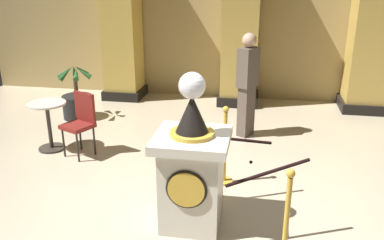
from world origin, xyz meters
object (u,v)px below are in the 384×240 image
Objects in this scene: cafe_chair_red at (81,119)px; stanchion_far at (224,156)px; cafe_table at (48,120)px; potted_palm_left at (77,102)px; bystander_guest at (247,82)px; pedestal_clock at (192,169)px; stanchion_near at (285,235)px.

stanchion_far is at bearing -13.51° from cafe_chair_red.
cafe_chair_red reaches higher than cafe_table.
stanchion_far reaches higher than potted_palm_left.
bystander_guest is at bearing -6.09° from potted_palm_left.
potted_palm_left reaches higher than cafe_chair_red.
potted_palm_left is at bearing 145.25° from stanchion_far.
pedestal_clock is at bearing -98.96° from bystander_guest.
bystander_guest is (0.18, 1.77, 0.56)m from stanchion_far.
bystander_guest reaches higher than stanchion_far.
stanchion_far reaches higher than stanchion_near.
cafe_chair_red is at bearing -7.96° from cafe_table.
stanchion_far is at bearing -95.95° from bystander_guest.
bystander_guest reaches higher than potted_palm_left.
bystander_guest reaches higher than pedestal_clock.
potted_palm_left is 0.61× the size of bystander_guest.
cafe_chair_red is (-2.95, 2.13, 0.21)m from stanchion_near.
cafe_table is at bearing -158.93° from bystander_guest.
stanchion_near is 1.75m from stanchion_far.
pedestal_clock is 2.82m from bystander_guest.
pedestal_clock is 1.07m from stanchion_far.
pedestal_clock is at bearing -104.16° from stanchion_far.
bystander_guest is (0.44, 2.77, 0.27)m from pedestal_clock.
stanchion_near is at bearing -31.20° from pedestal_clock.
bystander_guest is at bearing 27.11° from cafe_chair_red.
pedestal_clock reaches higher than potted_palm_left.
stanchion_far reaches higher than cafe_table.
stanchion_far is 1.38× the size of cafe_table.
cafe_chair_red is at bearing 166.49° from stanchion_far.
bystander_guest is at bearing 84.05° from stanchion_far.
stanchion_far is at bearing -12.38° from cafe_table.
stanchion_near is 5.29m from potted_palm_left.
stanchion_far is (0.25, 1.00, -0.29)m from pedestal_clock.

